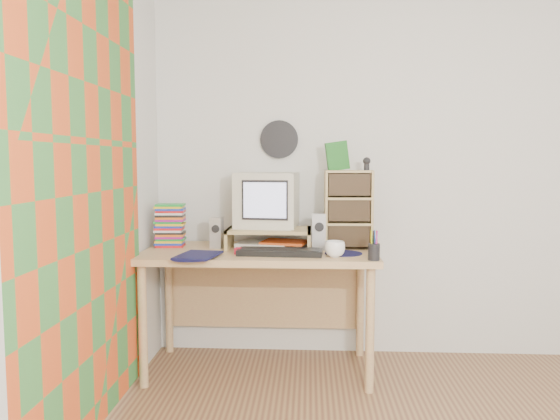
# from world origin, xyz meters

# --- Properties ---
(back_wall) EXTENTS (3.50, 0.00, 3.50)m
(back_wall) POSITION_xyz_m (0.00, 1.75, 1.25)
(back_wall) COLOR silver
(back_wall) RESTS_ON floor
(left_wall) EXTENTS (0.00, 3.50, 3.50)m
(left_wall) POSITION_xyz_m (-1.75, 0.00, 1.25)
(left_wall) COLOR silver
(left_wall) RESTS_ON floor
(curtain) EXTENTS (0.00, 2.20, 2.20)m
(curtain) POSITION_xyz_m (-1.71, 0.48, 1.15)
(curtain) COLOR #D14C1D
(curtain) RESTS_ON left_wall
(wall_disc) EXTENTS (0.25, 0.02, 0.25)m
(wall_disc) POSITION_xyz_m (-0.93, 1.73, 1.43)
(wall_disc) COLOR black
(wall_disc) RESTS_ON back_wall
(desk) EXTENTS (1.40, 0.70, 0.75)m
(desk) POSITION_xyz_m (-1.03, 1.44, 0.62)
(desk) COLOR tan
(desk) RESTS_ON floor
(monitor_riser) EXTENTS (0.52, 0.30, 0.12)m
(monitor_riser) POSITION_xyz_m (-0.98, 1.48, 0.84)
(monitor_riser) COLOR tan
(monitor_riser) RESTS_ON desk
(crt_monitor) EXTENTS (0.41, 0.41, 0.35)m
(crt_monitor) POSITION_xyz_m (-1.00, 1.53, 1.04)
(crt_monitor) COLOR beige
(crt_monitor) RESTS_ON monitor_riser
(speaker_left) EXTENTS (0.08, 0.08, 0.19)m
(speaker_left) POSITION_xyz_m (-1.30, 1.45, 0.85)
(speaker_left) COLOR #AEAFB3
(speaker_left) RESTS_ON desk
(speaker_right) EXTENTS (0.09, 0.09, 0.22)m
(speaker_right) POSITION_xyz_m (-0.67, 1.43, 0.86)
(speaker_right) COLOR #AEAFB3
(speaker_right) RESTS_ON desk
(keyboard) EXTENTS (0.50, 0.19, 0.03)m
(keyboard) POSITION_xyz_m (-0.90, 1.22, 0.77)
(keyboard) COLOR black
(keyboard) RESTS_ON desk
(dvd_stack) EXTENTS (0.18, 0.13, 0.24)m
(dvd_stack) POSITION_xyz_m (-1.61, 1.49, 0.87)
(dvd_stack) COLOR brown
(dvd_stack) RESTS_ON desk
(cd_rack) EXTENTS (0.29, 0.16, 0.48)m
(cd_rack) POSITION_xyz_m (-0.49, 1.48, 0.99)
(cd_rack) COLOR tan
(cd_rack) RESTS_ON desk
(mug) EXTENTS (0.13, 0.13, 0.09)m
(mug) POSITION_xyz_m (-0.58, 1.17, 0.79)
(mug) COLOR white
(mug) RESTS_ON desk
(diary) EXTENTS (0.28, 0.23, 0.05)m
(diary) POSITION_xyz_m (-1.45, 1.11, 0.78)
(diary) COLOR #0F0F37
(diary) RESTS_ON desk
(mousepad) EXTENTS (0.24, 0.24, 0.00)m
(mousepad) POSITION_xyz_m (-0.53, 1.28, 0.75)
(mousepad) COLOR #0F0F33
(mousepad) RESTS_ON desk
(pen_cup) EXTENTS (0.07, 0.07, 0.13)m
(pen_cup) POSITION_xyz_m (-0.38, 1.08, 0.81)
(pen_cup) COLOR black
(pen_cup) RESTS_ON desk
(papers) EXTENTS (0.36, 0.30, 0.04)m
(papers) POSITION_xyz_m (-0.96, 1.50, 0.77)
(papers) COLOR white
(papers) RESTS_ON desk
(red_box) EXTENTS (0.08, 0.05, 0.04)m
(red_box) POSITION_xyz_m (-1.12, 1.24, 0.77)
(red_box) COLOR red
(red_box) RESTS_ON desk
(game_box) EXTENTS (0.14, 0.06, 0.17)m
(game_box) POSITION_xyz_m (-0.56, 1.48, 1.32)
(game_box) COLOR #1C631E
(game_box) RESTS_ON cd_rack
(webcam) EXTENTS (0.05, 0.05, 0.08)m
(webcam) POSITION_xyz_m (-0.38, 1.46, 1.27)
(webcam) COLOR black
(webcam) RESTS_ON cd_rack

